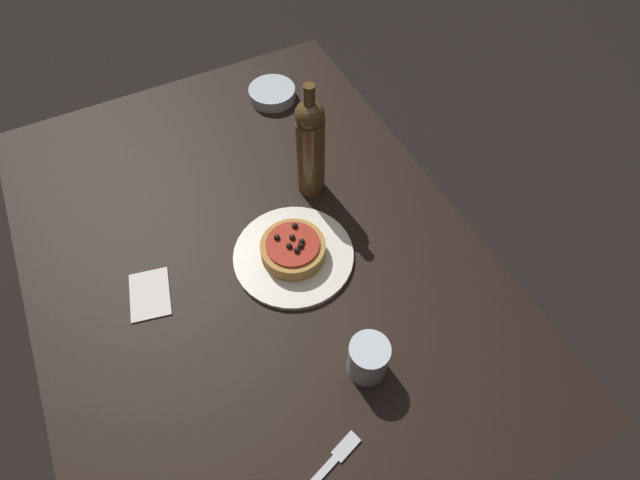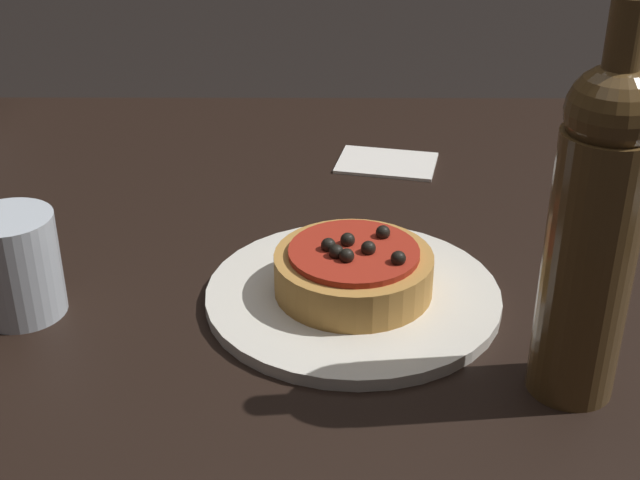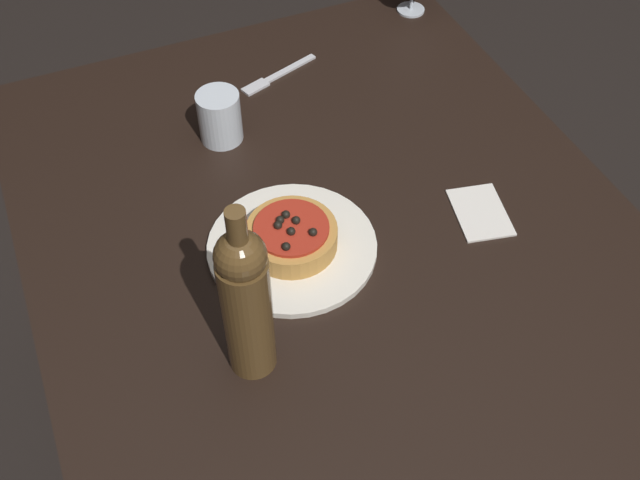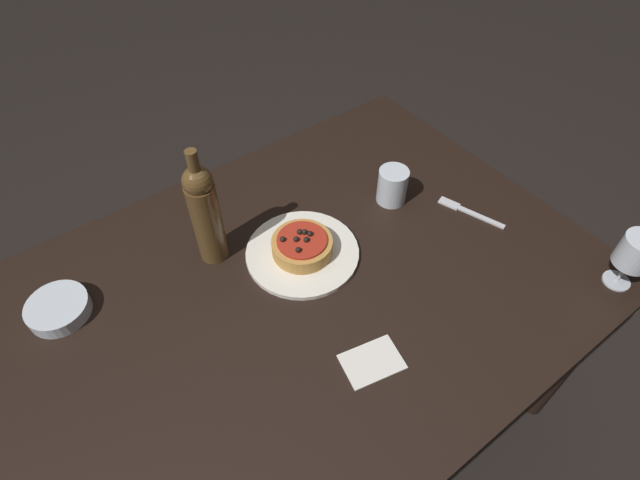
{
  "view_description": "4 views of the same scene",
  "coord_description": "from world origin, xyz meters",
  "px_view_note": "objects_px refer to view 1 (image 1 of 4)",
  "views": [
    {
      "loc": [
        0.64,
        -0.15,
        1.71
      ],
      "look_at": [
        0.1,
        0.13,
        0.82
      ],
      "focal_mm": 28.0,
      "sensor_mm": 36.0,
      "label": 1
    },
    {
      "loc": [
        0.08,
        0.81,
        1.18
      ],
      "look_at": [
        0.08,
        0.1,
        0.8
      ],
      "focal_mm": 50.0,
      "sensor_mm": 36.0,
      "label": 2
    },
    {
      "loc": [
        -0.7,
        0.35,
        1.68
      ],
      "look_at": [
        0.02,
        0.05,
        0.77
      ],
      "focal_mm": 42.0,
      "sensor_mm": 36.0,
      "label": 3
    },
    {
      "loc": [
        -0.39,
        -0.59,
        1.68
      ],
      "look_at": [
        0.08,
        0.04,
        0.8
      ],
      "focal_mm": 28.0,
      "sensor_mm": 36.0,
      "label": 4
    }
  ],
  "objects_px": {
    "dinner_plate": "(294,255)",
    "wine_bottle": "(310,146)",
    "dining_table": "(257,270)",
    "water_cup": "(368,359)",
    "pizza": "(293,249)",
    "fork": "(327,468)",
    "side_bowl": "(272,93)"
  },
  "relations": [
    {
      "from": "wine_bottle",
      "to": "fork",
      "type": "xyz_separation_m",
      "value": [
        0.62,
        -0.27,
        -0.14
      ]
    },
    {
      "from": "dinner_plate",
      "to": "pizza",
      "type": "relative_size",
      "value": 1.87
    },
    {
      "from": "dinner_plate",
      "to": "wine_bottle",
      "type": "relative_size",
      "value": 0.88
    },
    {
      "from": "wine_bottle",
      "to": "dinner_plate",
      "type": "bearing_deg",
      "value": -37.0
    },
    {
      "from": "dinner_plate",
      "to": "water_cup",
      "type": "distance_m",
      "value": 0.31
    },
    {
      "from": "dinner_plate",
      "to": "side_bowl",
      "type": "relative_size",
      "value": 2.05
    },
    {
      "from": "dining_table",
      "to": "fork",
      "type": "bearing_deg",
      "value": -6.75
    },
    {
      "from": "dining_table",
      "to": "water_cup",
      "type": "xyz_separation_m",
      "value": [
        0.36,
        0.1,
        0.13
      ]
    },
    {
      "from": "water_cup",
      "to": "fork",
      "type": "relative_size",
      "value": 0.55
    },
    {
      "from": "water_cup",
      "to": "pizza",
      "type": "bearing_deg",
      "value": -176.52
    },
    {
      "from": "dining_table",
      "to": "wine_bottle",
      "type": "distance_m",
      "value": 0.33
    },
    {
      "from": "side_bowl",
      "to": "fork",
      "type": "bearing_deg",
      "value": -18.1
    },
    {
      "from": "pizza",
      "to": "side_bowl",
      "type": "bearing_deg",
      "value": 161.39
    },
    {
      "from": "dining_table",
      "to": "pizza",
      "type": "bearing_deg",
      "value": 56.89
    },
    {
      "from": "side_bowl",
      "to": "fork",
      "type": "distance_m",
      "value": 1.03
    },
    {
      "from": "pizza",
      "to": "water_cup",
      "type": "height_order",
      "value": "water_cup"
    },
    {
      "from": "dining_table",
      "to": "wine_bottle",
      "type": "relative_size",
      "value": 4.33
    },
    {
      "from": "dining_table",
      "to": "pizza",
      "type": "xyz_separation_m",
      "value": [
        0.05,
        0.08,
        0.11
      ]
    },
    {
      "from": "pizza",
      "to": "fork",
      "type": "height_order",
      "value": "pizza"
    },
    {
      "from": "dining_table",
      "to": "dinner_plate",
      "type": "xyz_separation_m",
      "value": [
        0.05,
        0.08,
        0.08
      ]
    },
    {
      "from": "pizza",
      "to": "fork",
      "type": "distance_m",
      "value": 0.47
    },
    {
      "from": "dining_table",
      "to": "fork",
      "type": "height_order",
      "value": "fork"
    },
    {
      "from": "dining_table",
      "to": "water_cup",
      "type": "bearing_deg",
      "value": 15.36
    },
    {
      "from": "wine_bottle",
      "to": "side_bowl",
      "type": "relative_size",
      "value": 2.33
    },
    {
      "from": "dinner_plate",
      "to": "wine_bottle",
      "type": "distance_m",
      "value": 0.26
    },
    {
      "from": "wine_bottle",
      "to": "side_bowl",
      "type": "bearing_deg",
      "value": 172.18
    },
    {
      "from": "wine_bottle",
      "to": "fork",
      "type": "relative_size",
      "value": 1.76
    },
    {
      "from": "dinner_plate",
      "to": "water_cup",
      "type": "height_order",
      "value": "water_cup"
    },
    {
      "from": "dining_table",
      "to": "water_cup",
      "type": "height_order",
      "value": "water_cup"
    },
    {
      "from": "dinner_plate",
      "to": "fork",
      "type": "bearing_deg",
      "value": -17.47
    },
    {
      "from": "side_bowl",
      "to": "water_cup",
      "type": "bearing_deg",
      "value": -10.84
    },
    {
      "from": "dining_table",
      "to": "side_bowl",
      "type": "relative_size",
      "value": 10.11
    }
  ]
}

